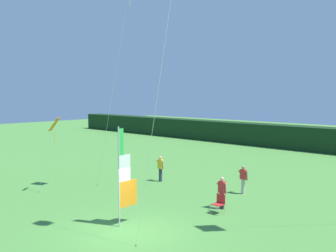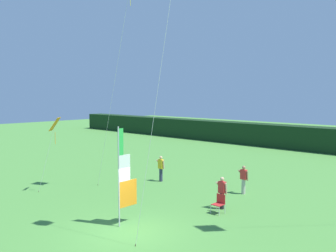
{
  "view_description": "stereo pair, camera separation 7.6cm",
  "coord_description": "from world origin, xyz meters",
  "px_view_note": "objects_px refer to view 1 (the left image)",
  "views": [
    {
      "loc": [
        11.12,
        -9.45,
        5.62
      ],
      "look_at": [
        -0.61,
        3.14,
        4.14
      ],
      "focal_mm": 38.93,
      "sensor_mm": 36.0,
      "label": 1
    },
    {
      "loc": [
        11.18,
        -9.4,
        5.62
      ],
      "look_at": [
        -0.61,
        3.14,
        4.14
      ],
      "focal_mm": 38.93,
      "sensor_mm": 36.0,
      "label": 2
    }
  ],
  "objects_px": {
    "person_near_banner": "(222,192)",
    "kite_yellow_diamond_2": "(127,0)",
    "folding_chair": "(219,202)",
    "banner_flag": "(124,178)",
    "person_mid_field": "(160,168)",
    "kite_orange_diamond_0": "(54,126)",
    "person_far_left": "(243,179)"
  },
  "relations": [
    {
      "from": "person_near_banner",
      "to": "kite_yellow_diamond_2",
      "type": "height_order",
      "value": "kite_yellow_diamond_2"
    },
    {
      "from": "folding_chair",
      "to": "kite_orange_diamond_0",
      "type": "bearing_deg",
      "value": -159.71
    },
    {
      "from": "kite_orange_diamond_0",
      "to": "folding_chair",
      "type": "bearing_deg",
      "value": 20.29
    },
    {
      "from": "person_near_banner",
      "to": "kite_yellow_diamond_2",
      "type": "relative_size",
      "value": 0.13
    },
    {
      "from": "person_mid_field",
      "to": "kite_yellow_diamond_2",
      "type": "bearing_deg",
      "value": -83.11
    },
    {
      "from": "banner_flag",
      "to": "person_near_banner",
      "type": "xyz_separation_m",
      "value": [
        1.81,
        4.71,
        -1.21
      ]
    },
    {
      "from": "person_far_left",
      "to": "kite_yellow_diamond_2",
      "type": "xyz_separation_m",
      "value": [
        -5.17,
        -4.04,
        10.02
      ]
    },
    {
      "from": "banner_flag",
      "to": "person_mid_field",
      "type": "height_order",
      "value": "banner_flag"
    },
    {
      "from": "kite_orange_diamond_0",
      "to": "person_near_banner",
      "type": "bearing_deg",
      "value": 24.2
    },
    {
      "from": "banner_flag",
      "to": "person_near_banner",
      "type": "distance_m",
      "value": 5.19
    },
    {
      "from": "person_far_left",
      "to": "person_near_banner",
      "type": "bearing_deg",
      "value": -77.73
    },
    {
      "from": "banner_flag",
      "to": "person_mid_field",
      "type": "xyz_separation_m",
      "value": [
        -4.4,
        6.75,
        -1.17
      ]
    },
    {
      "from": "folding_chair",
      "to": "kite_orange_diamond_0",
      "type": "relative_size",
      "value": 0.21
    },
    {
      "from": "person_near_banner",
      "to": "folding_chair",
      "type": "xyz_separation_m",
      "value": [
        0.26,
        -0.61,
        -0.34
      ]
    },
    {
      "from": "banner_flag",
      "to": "person_far_left",
      "type": "relative_size",
      "value": 2.65
    },
    {
      "from": "kite_yellow_diamond_2",
      "to": "person_far_left",
      "type": "bearing_deg",
      "value": 38.02
    },
    {
      "from": "person_mid_field",
      "to": "person_near_banner",
      "type": "bearing_deg",
      "value": -18.25
    },
    {
      "from": "person_mid_field",
      "to": "kite_yellow_diamond_2",
      "type": "distance_m",
      "value": 10.44
    },
    {
      "from": "person_near_banner",
      "to": "kite_yellow_diamond_2",
      "type": "xyz_separation_m",
      "value": [
        -5.84,
        -0.96,
        10.03
      ]
    },
    {
      "from": "kite_orange_diamond_0",
      "to": "person_mid_field",
      "type": "bearing_deg",
      "value": 66.38
    },
    {
      "from": "person_near_banner",
      "to": "person_mid_field",
      "type": "bearing_deg",
      "value": 161.75
    },
    {
      "from": "folding_chair",
      "to": "person_mid_field",
      "type": "bearing_deg",
      "value": 157.71
    },
    {
      "from": "kite_yellow_diamond_2",
      "to": "person_near_banner",
      "type": "bearing_deg",
      "value": 9.3
    },
    {
      "from": "person_near_banner",
      "to": "folding_chair",
      "type": "bearing_deg",
      "value": -66.41
    },
    {
      "from": "person_mid_field",
      "to": "kite_yellow_diamond_2",
      "type": "relative_size",
      "value": 0.14
    },
    {
      "from": "folding_chair",
      "to": "kite_yellow_diamond_2",
      "type": "xyz_separation_m",
      "value": [
        -6.11,
        -0.35,
        10.37
      ]
    },
    {
      "from": "person_near_banner",
      "to": "folding_chair",
      "type": "height_order",
      "value": "person_near_banner"
    },
    {
      "from": "folding_chair",
      "to": "banner_flag",
      "type": "bearing_deg",
      "value": -116.79
    },
    {
      "from": "banner_flag",
      "to": "person_mid_field",
      "type": "distance_m",
      "value": 8.15
    },
    {
      "from": "banner_flag",
      "to": "person_mid_field",
      "type": "relative_size",
      "value": 2.58
    },
    {
      "from": "folding_chair",
      "to": "kite_yellow_diamond_2",
      "type": "bearing_deg",
      "value": -176.71
    },
    {
      "from": "person_near_banner",
      "to": "person_far_left",
      "type": "height_order",
      "value": "person_far_left"
    }
  ]
}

